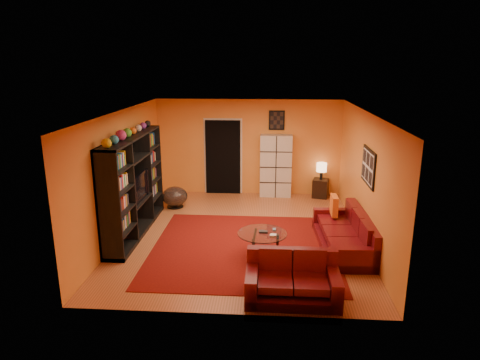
# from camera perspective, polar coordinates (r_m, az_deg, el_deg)

# --- Properties ---
(floor) EXTENTS (6.00, 6.00, 0.00)m
(floor) POSITION_cam_1_polar(r_m,az_deg,el_deg) (9.20, 0.19, -7.25)
(floor) COLOR #9A552F
(floor) RESTS_ON ground
(ceiling) EXTENTS (6.00, 6.00, 0.00)m
(ceiling) POSITION_cam_1_polar(r_m,az_deg,el_deg) (8.54, 0.21, 9.06)
(ceiling) COLOR white
(ceiling) RESTS_ON wall_back
(wall_back) EXTENTS (6.00, 0.00, 6.00)m
(wall_back) POSITION_cam_1_polar(r_m,az_deg,el_deg) (11.70, 1.15, 4.37)
(wall_back) COLOR orange
(wall_back) RESTS_ON floor
(wall_front) EXTENTS (6.00, 0.00, 6.00)m
(wall_front) POSITION_cam_1_polar(r_m,az_deg,el_deg) (5.94, -1.69, -6.85)
(wall_front) COLOR orange
(wall_front) RESTS_ON floor
(wall_left) EXTENTS (0.00, 6.00, 6.00)m
(wall_left) POSITION_cam_1_polar(r_m,az_deg,el_deg) (9.28, -15.40, 0.85)
(wall_left) COLOR orange
(wall_left) RESTS_ON floor
(wall_right) EXTENTS (0.00, 6.00, 6.00)m
(wall_right) POSITION_cam_1_polar(r_m,az_deg,el_deg) (8.98, 16.33, 0.29)
(wall_right) COLOR orange
(wall_right) RESTS_ON floor
(rug) EXTENTS (3.60, 3.60, 0.01)m
(rug) POSITION_cam_1_polar(r_m,az_deg,el_deg) (8.55, 0.56, -9.04)
(rug) COLOR #570C09
(rug) RESTS_ON floor
(doorway) EXTENTS (0.95, 0.10, 2.04)m
(doorway) POSITION_cam_1_polar(r_m,az_deg,el_deg) (11.77, -2.28, 3.04)
(doorway) COLOR black
(doorway) RESTS_ON floor
(wall_art_right) EXTENTS (0.03, 1.00, 0.70)m
(wall_art_right) POSITION_cam_1_polar(r_m,az_deg,el_deg) (8.62, 16.76, 1.70)
(wall_art_right) COLOR black
(wall_art_right) RESTS_ON wall_right
(wall_art_back) EXTENTS (0.42, 0.03, 0.52)m
(wall_art_back) POSITION_cam_1_polar(r_m,az_deg,el_deg) (11.55, 4.92, 7.94)
(wall_art_back) COLOR black
(wall_art_back) RESTS_ON wall_back
(entertainment_unit) EXTENTS (0.45, 3.00, 2.10)m
(entertainment_unit) POSITION_cam_1_polar(r_m,az_deg,el_deg) (9.27, -13.98, -0.67)
(entertainment_unit) COLOR black
(entertainment_unit) RESTS_ON floor
(tv) EXTENTS (1.00, 0.13, 0.57)m
(tv) POSITION_cam_1_polar(r_m,az_deg,el_deg) (9.26, -13.69, -0.95)
(tv) COLOR black
(tv) RESTS_ON entertainment_unit
(sofa) EXTENTS (1.00, 2.25, 0.85)m
(sofa) POSITION_cam_1_polar(r_m,az_deg,el_deg) (8.72, 14.23, -7.07)
(sofa) COLOR #500A11
(sofa) RESTS_ON rug
(loveseat) EXTENTS (1.44, 0.87, 0.85)m
(loveseat) POSITION_cam_1_polar(r_m,az_deg,el_deg) (6.89, 6.99, -12.99)
(loveseat) COLOR #500A11
(loveseat) RESTS_ON rug
(throw_pillow) EXTENTS (0.12, 0.42, 0.42)m
(throw_pillow) POSITION_cam_1_polar(r_m,az_deg,el_deg) (9.25, 12.43, -3.33)
(throw_pillow) COLOR orange
(throw_pillow) RESTS_ON sofa
(coffee_table) EXTENTS (0.93, 0.93, 0.46)m
(coffee_table) POSITION_cam_1_polar(r_m,az_deg,el_deg) (8.07, 2.99, -7.38)
(coffee_table) COLOR silver
(coffee_table) RESTS_ON floor
(storage_cabinet) EXTENTS (0.85, 0.39, 1.69)m
(storage_cabinet) POSITION_cam_1_polar(r_m,az_deg,el_deg) (11.59, 4.80, 1.90)
(storage_cabinet) COLOR beige
(storage_cabinet) RESTS_ON floor
(bowl_chair) EXTENTS (0.64, 0.64, 0.53)m
(bowl_chair) POSITION_cam_1_polar(r_m,az_deg,el_deg) (10.89, -8.69, -2.19)
(bowl_chair) COLOR black
(bowl_chair) RESTS_ON floor
(side_table) EXTENTS (0.49, 0.49, 0.50)m
(side_table) POSITION_cam_1_polar(r_m,az_deg,el_deg) (11.78, 10.69, -1.08)
(side_table) COLOR black
(side_table) RESTS_ON floor
(table_lamp) EXTENTS (0.27, 0.27, 0.45)m
(table_lamp) POSITION_cam_1_polar(r_m,az_deg,el_deg) (11.64, 10.83, 1.60)
(table_lamp) COLOR black
(table_lamp) RESTS_ON side_table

